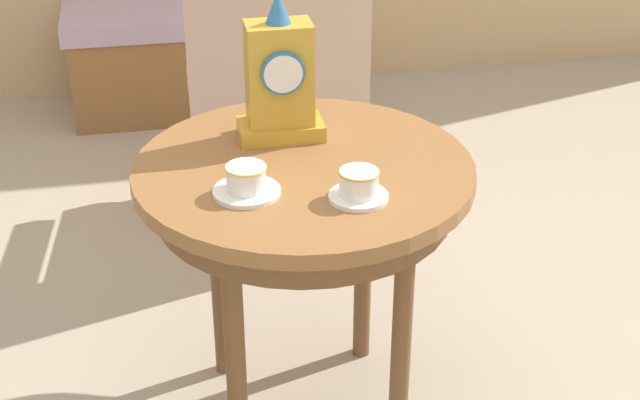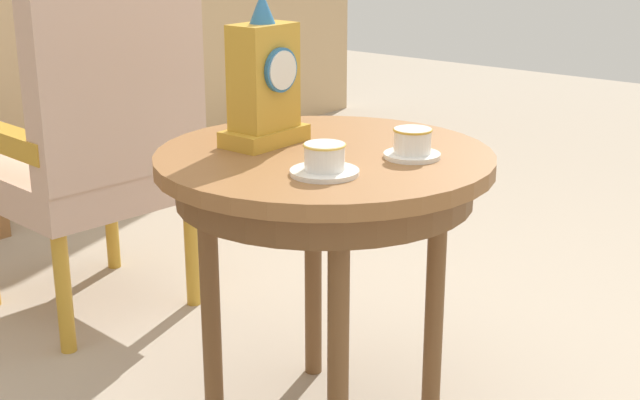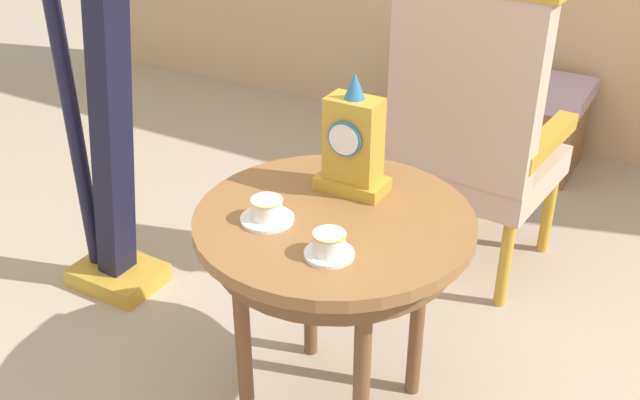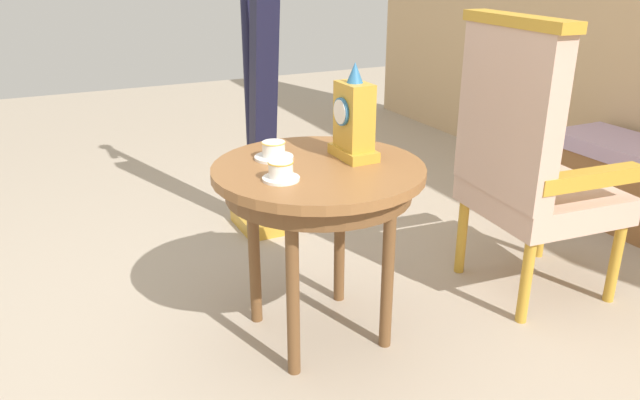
{
  "view_description": "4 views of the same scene",
  "coord_description": "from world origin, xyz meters",
  "px_view_note": "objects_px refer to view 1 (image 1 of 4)",
  "views": [
    {
      "loc": [
        -0.24,
        -1.77,
        1.58
      ],
      "look_at": [
        0.1,
        0.01,
        0.59
      ],
      "focal_mm": 53.52,
      "sensor_mm": 36.0,
      "label": 1
    },
    {
      "loc": [
        -1.39,
        -1.14,
        1.16
      ],
      "look_at": [
        0.09,
        0.06,
        0.55
      ],
      "focal_mm": 50.09,
      "sensor_mm": 36.0,
      "label": 2
    },
    {
      "loc": [
        0.84,
        -1.4,
        1.62
      ],
      "look_at": [
        -0.02,
        0.1,
        0.65
      ],
      "focal_mm": 40.88,
      "sensor_mm": 36.0,
      "label": 3
    },
    {
      "loc": [
        1.86,
        -0.85,
        1.34
      ],
      "look_at": [
        0.1,
        0.02,
        0.55
      ],
      "focal_mm": 34.59,
      "sensor_mm": 36.0,
      "label": 4
    }
  ],
  "objects_px": {
    "side_table": "(304,196)",
    "window_bench": "(182,58)",
    "mantel_clock": "(280,81)",
    "teacup_left": "(246,182)",
    "armchair": "(276,55)",
    "teacup_right": "(359,186)"
  },
  "relations": [
    {
      "from": "side_table",
      "to": "mantel_clock",
      "type": "xyz_separation_m",
      "value": [
        -0.03,
        0.15,
        0.21
      ]
    },
    {
      "from": "side_table",
      "to": "armchair",
      "type": "relative_size",
      "value": 0.65
    },
    {
      "from": "teacup_right",
      "to": "armchair",
      "type": "height_order",
      "value": "armchair"
    },
    {
      "from": "side_table",
      "to": "window_bench",
      "type": "bearing_deg",
      "value": 94.97
    },
    {
      "from": "teacup_right",
      "to": "armchair",
      "type": "xyz_separation_m",
      "value": [
        -0.01,
        1.05,
        -0.11
      ]
    },
    {
      "from": "teacup_left",
      "to": "window_bench",
      "type": "bearing_deg",
      "value": 90.89
    },
    {
      "from": "window_bench",
      "to": "teacup_left",
      "type": "bearing_deg",
      "value": -89.11
    },
    {
      "from": "teacup_right",
      "to": "window_bench",
      "type": "distance_m",
      "value": 2.16
    },
    {
      "from": "armchair",
      "to": "window_bench",
      "type": "distance_m",
      "value": 1.13
    },
    {
      "from": "teacup_right",
      "to": "mantel_clock",
      "type": "height_order",
      "value": "mantel_clock"
    },
    {
      "from": "side_table",
      "to": "window_bench",
      "type": "xyz_separation_m",
      "value": [
        -0.17,
        1.92,
        -0.37
      ]
    },
    {
      "from": "teacup_right",
      "to": "armchair",
      "type": "bearing_deg",
      "value": 90.41
    },
    {
      "from": "mantel_clock",
      "to": "armchair",
      "type": "relative_size",
      "value": 0.29
    },
    {
      "from": "side_table",
      "to": "teacup_right",
      "type": "xyz_separation_m",
      "value": [
        0.08,
        -0.17,
        0.11
      ]
    },
    {
      "from": "armchair",
      "to": "window_bench",
      "type": "relative_size",
      "value": 1.25
    },
    {
      "from": "side_table",
      "to": "teacup_left",
      "type": "distance_m",
      "value": 0.2
    },
    {
      "from": "mantel_clock",
      "to": "teacup_left",
      "type": "bearing_deg",
      "value": -113.06
    },
    {
      "from": "armchair",
      "to": "window_bench",
      "type": "xyz_separation_m",
      "value": [
        -0.24,
        1.04,
        -0.37
      ]
    },
    {
      "from": "window_bench",
      "to": "armchair",
      "type": "bearing_deg",
      "value": -77.01
    },
    {
      "from": "teacup_left",
      "to": "window_bench",
      "type": "xyz_separation_m",
      "value": [
        -0.03,
        2.03,
        -0.47
      ]
    },
    {
      "from": "side_table",
      "to": "window_bench",
      "type": "distance_m",
      "value": 1.96
    },
    {
      "from": "teacup_left",
      "to": "mantel_clock",
      "type": "distance_m",
      "value": 0.3
    }
  ]
}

